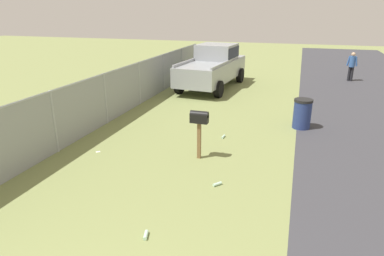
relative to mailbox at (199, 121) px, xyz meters
name	(u,v)px	position (x,y,z in m)	size (l,w,h in m)	color
mailbox	(199,121)	(0.00, 0.00, 0.00)	(0.22, 0.47, 1.31)	brown
pickup_truck	(213,65)	(8.69, 1.79, 0.06)	(5.65, 2.60, 2.09)	#93999E
trash_bin	(302,114)	(3.36, -2.58, -0.55)	(0.61, 0.61, 0.99)	navy
pedestrian	(352,65)	(12.37, -5.06, -0.15)	(0.30, 0.55, 1.56)	black
fence_section	(124,89)	(3.20, 3.89, -0.10)	(18.61, 0.07, 1.75)	#9EA3A8
litter_wrapper_midfield_a	(98,152)	(-0.46, 2.82, -1.04)	(0.12, 0.08, 0.01)	silver
litter_bottle_by_mailbox	(223,137)	(1.68, -0.30, -1.01)	(0.07, 0.07, 0.22)	#B2D8BF
litter_bottle_far_scatter	(146,235)	(-3.51, -0.05, -1.01)	(0.07, 0.07, 0.22)	#B2D8BF
litter_bottle_midfield_b	(217,184)	(-1.33, -0.82, -1.01)	(0.07, 0.07, 0.22)	#B2D8BF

